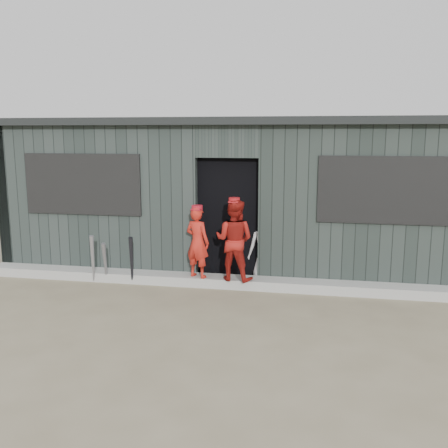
% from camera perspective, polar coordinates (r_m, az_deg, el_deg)
% --- Properties ---
extents(ground, '(80.00, 80.00, 0.00)m').
position_cam_1_polar(ground, '(6.25, -3.13, -12.01)').
color(ground, '#6D624B').
rests_on(ground, ground).
extents(curb, '(8.00, 0.36, 0.15)m').
position_cam_1_polar(curb, '(7.90, 0.03, -6.59)').
color(curb, gray).
rests_on(curb, ground).
extents(bat_left, '(0.16, 0.25, 0.80)m').
position_cam_1_polar(bat_left, '(8.22, -14.76, -3.90)').
color(bat_left, gray).
rests_on(bat_left, ground).
extents(bat_mid, '(0.13, 0.27, 0.69)m').
position_cam_1_polar(bat_mid, '(8.17, -13.42, -4.34)').
color(bat_mid, gray).
rests_on(bat_mid, ground).
extents(bat_right, '(0.15, 0.26, 0.80)m').
position_cam_1_polar(bat_right, '(7.98, -10.52, -4.17)').
color(bat_right, black).
rests_on(bat_right, ground).
extents(player_red_left, '(0.48, 0.40, 1.11)m').
position_cam_1_polar(player_red_left, '(7.76, -3.04, -2.10)').
color(player_red_left, red).
rests_on(player_red_left, curb).
extents(player_red_right, '(0.68, 0.57, 1.25)m').
position_cam_1_polar(player_red_right, '(7.59, 1.17, -1.84)').
color(player_red_right, maroon).
rests_on(player_red_right, curb).
extents(player_grey_back, '(0.66, 0.56, 1.16)m').
position_cam_1_polar(player_grey_back, '(8.05, 4.79, -2.60)').
color(player_grey_back, silver).
rests_on(player_grey_back, ground).
extents(dugout, '(8.30, 3.30, 2.62)m').
position_cam_1_polar(dugout, '(9.28, 1.96, 3.59)').
color(dugout, black).
rests_on(dugout, ground).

